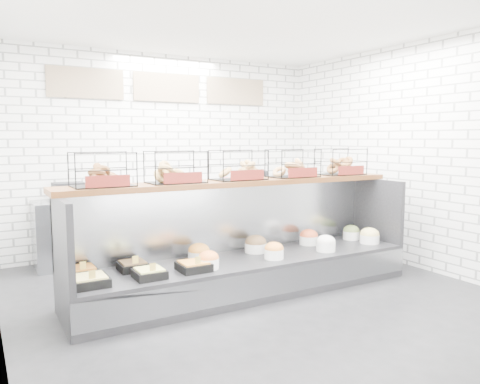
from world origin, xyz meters
TOP-DOWN VIEW (x-y plane):
  - ground at (0.00, 0.00)m, footprint 5.50×5.50m
  - room_shell at (0.00, 0.60)m, footprint 5.02×5.51m
  - display_case at (0.00, 0.34)m, footprint 4.00×0.90m
  - bagel_shelf at (-0.00, 0.52)m, footprint 4.10×0.50m
  - prep_counter at (-0.01, 2.43)m, footprint 4.00×0.60m

SIDE VIEW (x-z plane):
  - ground at x=0.00m, z-range 0.00..0.00m
  - display_case at x=0.00m, z-range -0.27..0.93m
  - prep_counter at x=-0.01m, z-range -0.13..1.07m
  - bagel_shelf at x=0.00m, z-range 1.18..1.58m
  - room_shell at x=0.00m, z-range 0.55..3.56m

